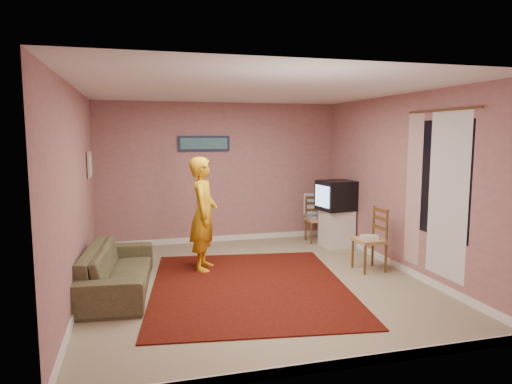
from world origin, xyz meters
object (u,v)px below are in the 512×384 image
object	(u,v)px
sofa	(118,269)
crt_tv	(337,195)
chair_a	(317,214)
tv_cabinet	(336,228)
chair_b	(370,233)
person	(204,214)

from	to	relation	value
sofa	crt_tv	bearing A→B (deg)	-63.44
chair_a	sofa	world-z (taller)	chair_a
tv_cabinet	chair_a	bearing A→B (deg)	114.97
tv_cabinet	sofa	size ratio (longest dim) A/B	0.33
sofa	chair_a	bearing A→B (deg)	-56.67
chair_b	crt_tv	bearing A→B (deg)	172.17
chair_b	tv_cabinet	bearing A→B (deg)	171.94
crt_tv	sofa	distance (m)	4.07
tv_cabinet	sofa	world-z (taller)	tv_cabinet
crt_tv	person	world-z (taller)	person
sofa	chair_b	bearing A→B (deg)	-85.05
tv_cabinet	sofa	bearing A→B (deg)	-158.66
crt_tv	sofa	bearing A→B (deg)	-166.92
crt_tv	chair_b	distance (m)	1.53
tv_cabinet	chair_a	world-z (taller)	chair_a
crt_tv	chair_a	world-z (taller)	crt_tv
crt_tv	chair_a	xyz separation A→B (m)	(-0.20, 0.43, -0.41)
chair_a	chair_b	size ratio (longest dim) A/B	0.92
chair_b	sofa	size ratio (longest dim) A/B	0.26
chair_a	crt_tv	bearing A→B (deg)	-64.15
crt_tv	chair_b	size ratio (longest dim) A/B	1.36
crt_tv	chair_a	size ratio (longest dim) A/B	1.47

